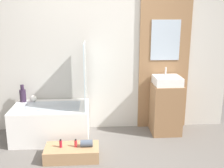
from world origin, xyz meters
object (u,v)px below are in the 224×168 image
Objects in this scene: sink at (167,81)px; vase_tall_dark at (23,95)px; bottle_soap_secondary at (76,143)px; wooden_step_bench at (72,153)px; bathtub at (51,122)px; bottle_soap_primary at (61,144)px; vase_round_light at (33,98)px.

sink is 1.50× the size of vase_tall_dark.
bottle_soap_secondary is (-1.38, -0.73, -0.64)m from sink.
wooden_step_bench is 1.73× the size of sink.
vase_tall_dark is at bearing 133.24° from wooden_step_bench.
bathtub reaches higher than bottle_soap_primary.
vase_tall_dark reaches higher than bottle_soap_primary.
sink is at bearing -3.51° from vase_tall_dark.
bottle_soap_primary is 1.05× the size of bottle_soap_secondary.
bathtub is 0.50m from vase_round_light.
vase_round_light is 1.07m from bottle_soap_primary.
bottle_soap_secondary reaches higher than wooden_step_bench.
vase_round_light is at bearing 176.24° from sink.
bathtub reaches higher than bottle_soap_secondary.
vase_tall_dark is at bearing 135.03° from bottle_soap_secondary.
sink reaches higher than vase_tall_dark.
sink is (1.78, 0.11, 0.60)m from bathtub.
sink is 1.85m from bottle_soap_primary.
bathtub is 0.74m from wooden_step_bench.
vase_round_light is (-2.09, 0.14, -0.29)m from sink.
vase_tall_dark is 0.17m from vase_round_light.
bottle_soap_primary is (0.52, -0.87, -0.35)m from vase_round_light.
vase_tall_dark is at bearing 179.68° from vase_round_light.
wooden_step_bench is 1.78m from sink.
vase_tall_dark is at bearing 176.49° from sink.
wooden_step_bench is at bearing 0.00° from bottle_soap_primary.
bathtub is at bearing -28.27° from vase_tall_dark.
sink is at bearing -3.76° from vase_round_light.
bathtub is 0.74m from bottle_soap_secondary.
bottle_soap_secondary is (0.71, -0.87, -0.35)m from vase_round_light.
wooden_step_bench is 6.56× the size of bottle_soap_secondary.
bottle_soap_secondary is at bearing -44.97° from vase_tall_dark.
vase_round_light reaches higher than bottle_soap_secondary.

